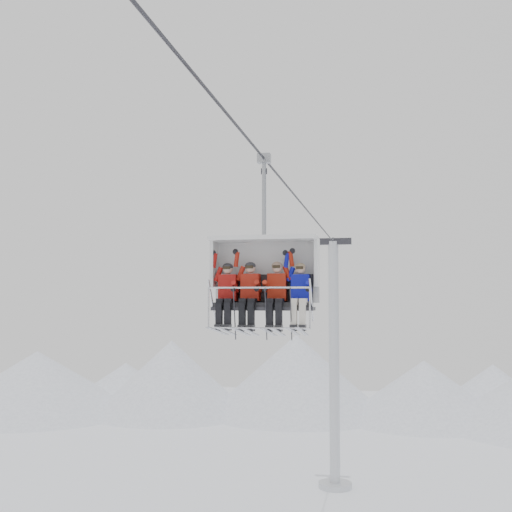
% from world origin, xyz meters
% --- Properties ---
extents(ridgeline, '(72.00, 21.00, 7.00)m').
position_xyz_m(ridgeline, '(-1.58, 42.05, 2.84)').
color(ridgeline, white).
rests_on(ridgeline, ground).
extents(lift_tower_right, '(2.00, 1.80, 13.48)m').
position_xyz_m(lift_tower_right, '(0.00, 22.00, 5.78)').
color(lift_tower_right, silver).
rests_on(lift_tower_right, ground).
extents(haul_cable, '(0.06, 50.00, 0.06)m').
position_xyz_m(haul_cable, '(0.00, 0.00, 13.30)').
color(haul_cable, '#2D2D32').
rests_on(haul_cable, lift_tower_left).
extents(chairlift_carrier, '(2.44, 1.17, 3.98)m').
position_xyz_m(chairlift_carrier, '(0.00, 1.08, 10.69)').
color(chairlift_carrier, black).
rests_on(chairlift_carrier, haul_cable).
extents(skier_far_left, '(0.41, 1.69, 1.63)m').
position_xyz_m(skier_far_left, '(-0.82, 0.77, 10.21)').
color(skier_far_left, '#A81511').
rests_on(skier_far_left, chairlift_carrier).
extents(skier_center_left, '(0.42, 1.69, 1.65)m').
position_xyz_m(skier_center_left, '(-0.30, 0.77, 10.22)').
color(skier_center_left, '#A91E11').
rests_on(skier_center_left, chairlift_carrier).
extents(skier_center_right, '(0.42, 1.69, 1.65)m').
position_xyz_m(skier_center_right, '(0.32, 0.77, 10.22)').
color(skier_center_right, '#A21F0E').
rests_on(skier_center_right, chairlift_carrier).
extents(skier_far_right, '(0.40, 1.69, 1.61)m').
position_xyz_m(skier_far_right, '(0.84, 0.77, 10.20)').
color(skier_far_right, '#0E14A9').
rests_on(skier_far_right, chairlift_carrier).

